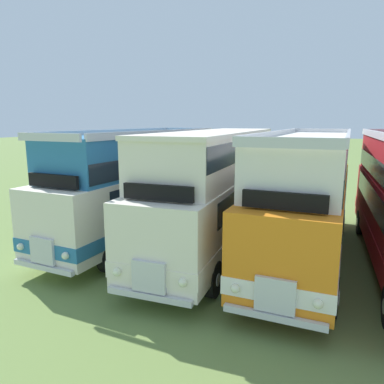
% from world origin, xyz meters
% --- Properties ---
extents(bus_first_in_row, '(3.08, 10.58, 4.52)m').
position_xyz_m(bus_first_in_row, '(-13.35, 0.12, 2.36)').
color(bus_first_in_row, silver).
rests_on(bus_first_in_row, ground).
extents(bus_second_in_row, '(2.90, 11.43, 4.49)m').
position_xyz_m(bus_second_in_row, '(-10.02, 0.14, 2.48)').
color(bus_second_in_row, silver).
rests_on(bus_second_in_row, ground).
extents(bus_third_in_row, '(2.80, 11.35, 4.52)m').
position_xyz_m(bus_third_in_row, '(-6.68, 0.29, 2.36)').
color(bus_third_in_row, orange).
rests_on(bus_third_in_row, ground).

